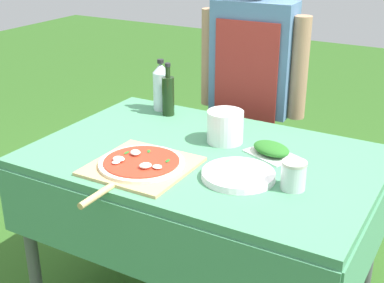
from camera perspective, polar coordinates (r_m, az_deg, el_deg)
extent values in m
cube|color=#478960|center=(2.15, 1.32, -1.72)|extent=(1.36, 0.91, 0.04)
cube|color=#478960|center=(1.89, -5.50, -11.13)|extent=(1.36, 0.01, 0.28)
cube|color=#478960|center=(2.59, 6.13, -1.24)|extent=(1.36, 0.01, 0.28)
cube|color=#478960|center=(2.58, -12.20, -1.75)|extent=(0.01, 0.91, 0.28)
cube|color=#478960|center=(2.03, 18.77, -9.68)|extent=(0.01, 0.91, 0.28)
cylinder|color=#4C4C51|center=(2.42, -16.76, -10.75)|extent=(0.05, 0.05, 0.77)
cylinder|color=#4C4C51|center=(2.92, -5.79, -3.64)|extent=(0.05, 0.05, 0.77)
cylinder|color=#4C4C51|center=(2.50, 18.55, -9.77)|extent=(0.05, 0.05, 0.77)
cylinder|color=#70604C|center=(2.93, 7.32, -3.93)|extent=(0.11, 0.11, 0.75)
cylinder|color=#70604C|center=(2.97, 4.63, -3.37)|extent=(0.11, 0.11, 0.75)
cube|color=#4C7099|center=(2.72, 6.53, 8.86)|extent=(0.42, 0.19, 0.56)
cube|color=#9E2D28|center=(2.70, 5.62, 4.08)|extent=(0.33, 0.02, 0.82)
cylinder|color=#A37A5B|center=(2.66, 11.36, 7.66)|extent=(0.09, 0.09, 0.50)
cylinder|color=#A37A5B|center=(2.82, 1.91, 8.95)|extent=(0.09, 0.09, 0.50)
cube|color=tan|center=(2.03, -5.38, -2.64)|extent=(0.36, 0.36, 0.01)
cylinder|color=tan|center=(1.84, -10.13, -5.71)|extent=(0.02, 0.17, 0.02)
cylinder|color=beige|center=(2.02, -5.39, -2.33)|extent=(0.33, 0.33, 0.01)
cylinder|color=red|center=(2.02, -5.40, -2.11)|extent=(0.29, 0.29, 0.00)
ellipsoid|color=white|center=(1.96, -5.00, -2.57)|extent=(0.06, 0.06, 0.02)
ellipsoid|color=white|center=(2.02, -7.83, -1.85)|extent=(0.05, 0.04, 0.02)
ellipsoid|color=white|center=(1.95, -3.73, -2.70)|extent=(0.04, 0.03, 0.01)
ellipsoid|color=white|center=(2.07, -6.03, -1.21)|extent=(0.05, 0.05, 0.02)
ellipsoid|color=white|center=(2.07, -6.08, -1.17)|extent=(0.06, 0.06, 0.02)
ellipsoid|color=white|center=(2.00, -8.12, -2.19)|extent=(0.04, 0.04, 0.01)
ellipsoid|color=#286B23|center=(2.09, -6.99, -1.18)|extent=(0.02, 0.03, 0.00)
ellipsoid|color=#286B23|center=(2.09, -4.64, -1.04)|extent=(0.03, 0.03, 0.00)
ellipsoid|color=#286B23|center=(2.01, -2.62, -2.06)|extent=(0.02, 0.03, 0.00)
cylinder|color=black|center=(2.54, -2.55, 4.84)|extent=(0.06, 0.06, 0.19)
cylinder|color=black|center=(2.50, -2.60, 7.42)|extent=(0.02, 0.02, 0.05)
cylinder|color=#232326|center=(2.49, -2.62, 8.18)|extent=(0.03, 0.03, 0.02)
cylinder|color=silver|center=(2.61, -3.31, 5.38)|extent=(0.08, 0.08, 0.19)
cone|color=silver|center=(2.58, -3.37, 7.85)|extent=(0.08, 0.08, 0.05)
cylinder|color=#232326|center=(2.57, -3.39, 8.54)|extent=(0.03, 0.03, 0.02)
cube|color=silver|center=(2.15, 8.42, -1.35)|extent=(0.23, 0.20, 0.01)
ellipsoid|color=#286B23|center=(2.14, 8.45, -0.75)|extent=(0.20, 0.17, 0.04)
cylinder|color=silver|center=(2.23, 3.56, 1.59)|extent=(0.15, 0.15, 0.14)
cylinder|color=white|center=(1.95, 4.95, -3.84)|extent=(0.27, 0.27, 0.00)
cylinder|color=white|center=(1.95, 4.96, -3.71)|extent=(0.27, 0.27, 0.00)
cylinder|color=white|center=(1.94, 4.96, -3.57)|extent=(0.27, 0.27, 0.00)
cylinder|color=white|center=(1.94, 4.97, -3.44)|extent=(0.27, 0.27, 0.00)
cylinder|color=white|center=(1.94, 4.97, -3.31)|extent=(0.27, 0.27, 0.00)
cylinder|color=silver|center=(1.88, 10.77, -3.69)|extent=(0.09, 0.09, 0.09)
cylinder|color=red|center=(1.89, 10.73, -4.07)|extent=(0.08, 0.08, 0.07)
cylinder|color=#B7B2A3|center=(1.86, 10.88, -2.27)|extent=(0.09, 0.09, 0.01)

